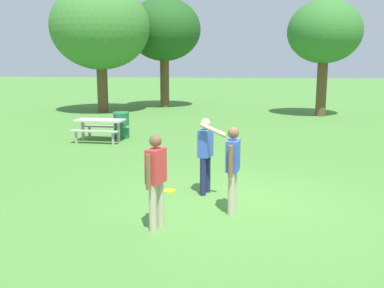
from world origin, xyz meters
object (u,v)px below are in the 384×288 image
(picnic_table_near, at_px, (100,125))
(tree_tall_left, at_px, (100,27))
(person_catcher, at_px, (206,150))
(tree_broad_center, at_px, (164,30))
(person_bystander, at_px, (233,164))
(tree_far_right, at_px, (325,33))
(frisbee, at_px, (169,191))
(trash_can_beside_table, at_px, (121,125))
(person_thrower, at_px, (156,175))

(picnic_table_near, xyz_separation_m, tree_tall_left, (-2.54, 8.48, 3.93))
(person_catcher, relative_size, tree_broad_center, 0.26)
(person_bystander, distance_m, tree_far_right, 15.95)
(frisbee, relative_size, trash_can_beside_table, 0.30)
(person_bystander, height_order, tree_broad_center, tree_broad_center)
(picnic_table_near, xyz_separation_m, tree_far_right, (8.97, 8.05, 3.57))
(person_catcher, height_order, person_bystander, same)
(picnic_table_near, relative_size, tree_broad_center, 0.28)
(frisbee, xyz_separation_m, picnic_table_near, (-3.37, 5.76, 0.55))
(person_thrower, bearing_deg, frisbee, 93.41)
(person_catcher, bearing_deg, trash_can_beside_table, 118.92)
(person_thrower, distance_m, tree_broad_center, 19.92)
(person_bystander, bearing_deg, person_catcher, 117.03)
(person_thrower, distance_m, person_bystander, 1.58)
(frisbee, relative_size, picnic_table_near, 0.16)
(person_catcher, height_order, picnic_table_near, person_catcher)
(person_bystander, xyz_separation_m, tree_far_right, (4.20, 15.05, 3.19))
(trash_can_beside_table, bearing_deg, person_catcher, -61.08)
(tree_tall_left, bearing_deg, person_bystander, -64.72)
(tree_tall_left, bearing_deg, frisbee, -67.46)
(picnic_table_near, relative_size, tree_far_right, 0.31)
(person_bystander, distance_m, tree_tall_left, 17.48)
(trash_can_beside_table, height_order, tree_broad_center, tree_broad_center)
(person_bystander, bearing_deg, tree_tall_left, 115.28)
(frisbee, bearing_deg, picnic_table_near, 120.34)
(tree_far_right, bearing_deg, person_catcher, -109.01)
(person_thrower, relative_size, tree_tall_left, 0.24)
(picnic_table_near, bearing_deg, tree_far_right, 41.90)
(tree_broad_center, bearing_deg, tree_tall_left, -134.91)
(person_catcher, bearing_deg, tree_far_right, 70.99)
(person_bystander, xyz_separation_m, tree_broad_center, (-4.39, 18.41, 3.58))
(person_thrower, distance_m, picnic_table_near, 8.69)
(tree_broad_center, distance_m, tree_far_right, 9.23)
(frisbee, relative_size, tree_far_right, 0.05)
(picnic_table_near, bearing_deg, person_thrower, -66.22)
(person_catcher, relative_size, person_bystander, 1.00)
(person_bystander, height_order, tree_tall_left, tree_tall_left)
(frisbee, height_order, tree_far_right, tree_far_right)
(picnic_table_near, bearing_deg, trash_can_beside_table, 49.08)
(person_bystander, height_order, picnic_table_near, person_bystander)
(person_bystander, xyz_separation_m, picnic_table_near, (-4.77, 7.01, -0.38))
(person_bystander, height_order, trash_can_beside_table, person_bystander)
(person_catcher, xyz_separation_m, tree_broad_center, (-3.80, 17.26, 3.56))
(tree_broad_center, bearing_deg, person_catcher, -77.58)
(frisbee, distance_m, trash_can_beside_table, 7.02)
(person_thrower, height_order, tree_broad_center, tree_broad_center)
(person_thrower, relative_size, person_catcher, 1.00)
(person_bystander, relative_size, trash_can_beside_table, 1.71)
(person_catcher, distance_m, picnic_table_near, 7.20)
(tree_far_right, bearing_deg, tree_tall_left, 177.87)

